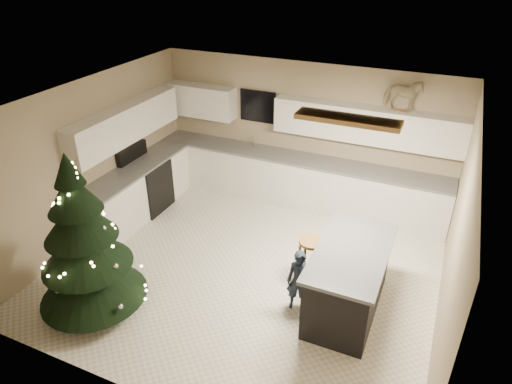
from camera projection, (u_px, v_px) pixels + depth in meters
The scene contains 8 objects.
ground_plane at pixel (247, 267), 7.00m from camera, with size 5.50×5.50×0.00m, color silver.
room_shell at pixel (247, 165), 6.15m from camera, with size 5.52×5.02×2.61m.
cabinetry at pixel (239, 169), 8.28m from camera, with size 5.50×3.20×2.00m.
island at pixel (348, 280), 6.01m from camera, with size 0.90×1.70×0.95m.
bar_stool at pixel (311, 251), 6.48m from camera, with size 0.38×0.38×0.72m.
christmas_tree at pixel (85, 250), 5.80m from camera, with size 1.44×1.39×2.31m.
toddler at pixel (299, 281), 6.03m from camera, with size 0.33×0.22×0.91m, color black.
rocking_horse at pixel (403, 95), 7.18m from camera, with size 0.61×0.31×0.53m.
Camera 1 is at (2.38, -5.03, 4.41)m, focal length 32.00 mm.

